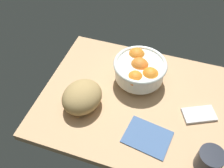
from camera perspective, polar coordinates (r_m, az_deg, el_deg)
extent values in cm
cube|color=tan|center=(100.04, 4.95, -3.85)|extent=(72.31, 58.30, 3.00)
cylinder|color=white|center=(104.26, 6.10, 1.33)|extent=(10.83, 10.83, 2.58)
cylinder|color=white|center=(100.82, 6.32, 3.14)|extent=(19.63, 19.63, 6.90)
torus|color=white|center=(98.38, 6.49, 4.54)|extent=(21.23, 21.23, 1.60)
sphere|color=orange|center=(99.74, 6.24, 3.90)|extent=(7.63, 7.63, 7.63)
sphere|color=orange|center=(103.99, 5.59, 6.25)|extent=(7.44, 7.44, 7.44)
sphere|color=orange|center=(96.89, 8.66, 1.76)|extent=(7.16, 7.16, 7.16)
sphere|color=orange|center=(95.35, 5.28, 1.14)|extent=(6.66, 6.66, 6.66)
sphere|color=orange|center=(99.65, 6.40, 3.79)|extent=(7.39, 7.39, 7.39)
ellipsoid|color=tan|center=(93.12, -6.84, -2.92)|extent=(18.31, 19.67, 10.31)
cube|color=#466698|center=(89.56, 8.10, -11.83)|extent=(17.25, 14.16, 0.93)
cube|color=silver|center=(98.68, 19.23, -6.74)|extent=(13.70, 11.29, 1.09)
cylinder|color=#262A34|center=(86.48, 21.28, -15.95)|extent=(8.03, 8.03, 7.95)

